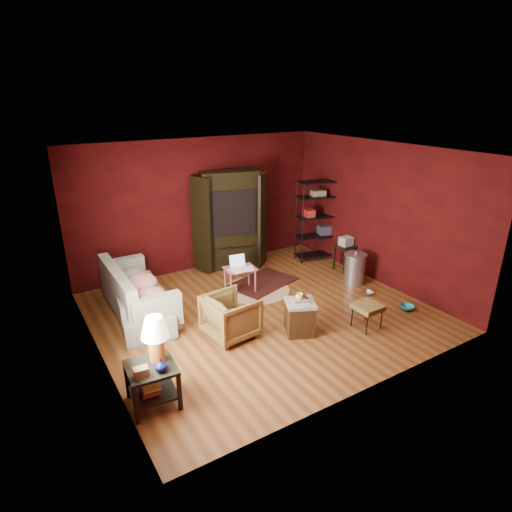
% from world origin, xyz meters
% --- Properties ---
extents(room, '(5.54, 5.04, 2.84)m').
position_xyz_m(room, '(-0.04, -0.01, 1.40)').
color(room, brown).
rests_on(room, ground).
extents(sofa, '(0.85, 2.10, 0.80)m').
position_xyz_m(sofa, '(-1.88, 0.98, 0.40)').
color(sofa, gray).
rests_on(sofa, ground).
extents(armchair, '(0.77, 0.81, 0.76)m').
position_xyz_m(armchair, '(-0.84, -0.40, 0.38)').
color(armchair, black).
rests_on(armchair, ground).
extents(pet_bowl_steel, '(0.23, 0.07, 0.23)m').
position_xyz_m(pet_bowl_steel, '(2.11, -0.47, 0.11)').
color(pet_bowl_steel, silver).
rests_on(pet_bowl_steel, ground).
extents(pet_bowl_turquoise, '(0.26, 0.15, 0.25)m').
position_xyz_m(pet_bowl_turquoise, '(2.28, -1.29, 0.13)').
color(pet_bowl_turquoise, teal).
rests_on(pet_bowl_turquoise, ground).
extents(vase, '(0.21, 0.21, 0.16)m').
position_xyz_m(vase, '(-2.35, -1.46, 0.63)').
color(vase, '#0B113A').
rests_on(vase, side_table).
extents(mug, '(0.14, 0.12, 0.12)m').
position_xyz_m(mug, '(0.11, -0.91, 0.68)').
color(mug, '#F5F078').
rests_on(mug, hamper).
extents(side_table, '(0.62, 0.62, 1.15)m').
position_xyz_m(side_table, '(-2.36, -1.26, 0.69)').
color(side_table, black).
rests_on(side_table, ground).
extents(sofa_cushions, '(0.83, 2.04, 0.85)m').
position_xyz_m(sofa_cushions, '(-1.93, 1.00, 0.42)').
color(sofa_cushions, gray).
rests_on(sofa_cushions, sofa).
extents(hamper, '(0.60, 0.60, 0.64)m').
position_xyz_m(hamper, '(0.15, -0.91, 0.29)').
color(hamper, '#3F240E').
rests_on(hamper, ground).
extents(footstool, '(0.43, 0.43, 0.43)m').
position_xyz_m(footstool, '(1.18, -1.36, 0.37)').
color(footstool, black).
rests_on(footstool, ground).
extents(rug_round, '(1.49, 1.49, 0.01)m').
position_xyz_m(rug_round, '(0.39, 0.82, 0.01)').
color(rug_round, beige).
rests_on(rug_round, ground).
extents(rug_oriental, '(1.53, 1.24, 0.01)m').
position_xyz_m(rug_oriental, '(0.66, 1.02, 0.02)').
color(rug_oriental, '#451512').
rests_on(rug_oriental, ground).
extents(laptop_desk, '(0.63, 0.51, 0.72)m').
position_xyz_m(laptop_desk, '(0.09, 0.94, 0.44)').
color(laptop_desk, '#BF5760').
rests_on(laptop_desk, ground).
extents(tv_armoire, '(1.63, 1.13, 2.12)m').
position_xyz_m(tv_armoire, '(0.58, 2.25, 1.11)').
color(tv_armoire, black).
rests_on(tv_armoire, ground).
extents(wire_shelving, '(0.96, 0.58, 1.83)m').
position_xyz_m(wire_shelving, '(2.46, 1.55, 1.01)').
color(wire_shelving, black).
rests_on(wire_shelving, ground).
extents(small_stand, '(0.40, 0.40, 0.76)m').
position_xyz_m(small_stand, '(2.57, 0.69, 0.57)').
color(small_stand, black).
rests_on(small_stand, ground).
extents(trash_can, '(0.50, 0.50, 0.70)m').
position_xyz_m(trash_can, '(2.23, 0.03, 0.33)').
color(trash_can, '#AFAFB7').
rests_on(trash_can, ground).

